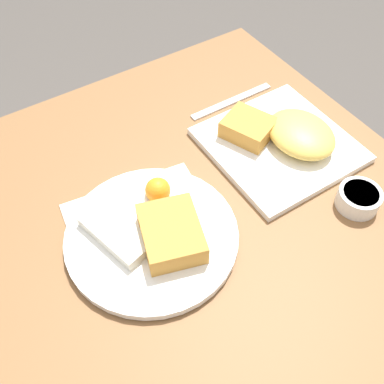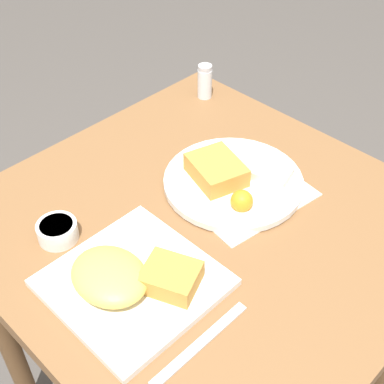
{
  "view_description": "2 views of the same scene",
  "coord_description": "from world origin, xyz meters",
  "px_view_note": "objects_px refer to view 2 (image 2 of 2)",
  "views": [
    {
      "loc": [
        -0.4,
        0.27,
        1.4
      ],
      "look_at": [
        -0.0,
        0.02,
        0.81
      ],
      "focal_mm": 42.0,
      "sensor_mm": 36.0,
      "label": 1
    },
    {
      "loc": [
        0.5,
        -0.54,
        1.49
      ],
      "look_at": [
        -0.03,
        -0.01,
        0.82
      ],
      "focal_mm": 50.0,
      "sensor_mm": 36.0,
      "label": 2
    }
  ],
  "objects_px": {
    "plate_square_near": "(129,279)",
    "plate_oval_far": "(232,179)",
    "salt_shaker": "(205,83)",
    "butter_knife": "(200,343)",
    "sauce_ramekin": "(57,231)"
  },
  "relations": [
    {
      "from": "plate_oval_far",
      "to": "sauce_ramekin",
      "type": "relative_size",
      "value": 3.85
    },
    {
      "from": "plate_square_near",
      "to": "salt_shaker",
      "type": "distance_m",
      "value": 0.62
    },
    {
      "from": "plate_square_near",
      "to": "plate_oval_far",
      "type": "height_order",
      "value": "plate_square_near"
    },
    {
      "from": "plate_square_near",
      "to": "sauce_ramekin",
      "type": "bearing_deg",
      "value": -174.39
    },
    {
      "from": "plate_oval_far",
      "to": "butter_knife",
      "type": "bearing_deg",
      "value": -55.72
    },
    {
      "from": "plate_oval_far",
      "to": "sauce_ramekin",
      "type": "height_order",
      "value": "plate_oval_far"
    },
    {
      "from": "sauce_ramekin",
      "to": "salt_shaker",
      "type": "distance_m",
      "value": 0.56
    },
    {
      "from": "plate_square_near",
      "to": "salt_shaker",
      "type": "height_order",
      "value": "salt_shaker"
    },
    {
      "from": "plate_oval_far",
      "to": "butter_knife",
      "type": "xyz_separation_m",
      "value": [
        0.21,
        -0.31,
        -0.02
      ]
    },
    {
      "from": "sauce_ramekin",
      "to": "plate_square_near",
      "type": "bearing_deg",
      "value": 5.61
    },
    {
      "from": "salt_shaker",
      "to": "butter_knife",
      "type": "xyz_separation_m",
      "value": [
        0.49,
        -0.52,
        -0.04
      ]
    },
    {
      "from": "salt_shaker",
      "to": "butter_knife",
      "type": "height_order",
      "value": "salt_shaker"
    },
    {
      "from": "plate_oval_far",
      "to": "salt_shaker",
      "type": "height_order",
      "value": "salt_shaker"
    },
    {
      "from": "sauce_ramekin",
      "to": "salt_shaker",
      "type": "relative_size",
      "value": 0.85
    },
    {
      "from": "plate_square_near",
      "to": "plate_oval_far",
      "type": "bearing_deg",
      "value": 99.4
    }
  ]
}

